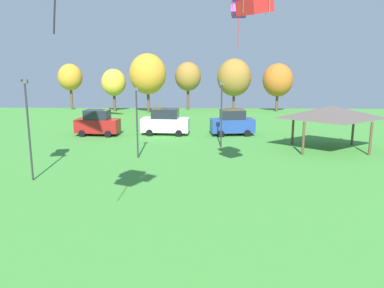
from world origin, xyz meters
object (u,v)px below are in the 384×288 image
(park_pavilion, at_px, (331,112))
(treeline_tree_0, at_px, (70,77))
(parked_car_leftmost, at_px, (97,123))
(treeline_tree_2, at_px, (148,74))
(parked_car_third_from_left, at_px, (232,123))
(light_post_2, at_px, (221,110))
(treeline_tree_1, at_px, (114,83))
(kite_flying_5, at_px, (239,3))
(light_post_0, at_px, (137,118))
(light_post_1, at_px, (28,125))
(treeline_tree_4, at_px, (234,78))
(treeline_tree_5, at_px, (278,80))
(treeline_tree_3, at_px, (188,77))
(parked_car_second_from_left, at_px, (165,122))

(park_pavilion, relative_size, treeline_tree_0, 1.04)
(parked_car_leftmost, relative_size, treeline_tree_2, 0.54)
(park_pavilion, xyz_separation_m, treeline_tree_0, (-28.88, 24.21, 1.43))
(parked_car_third_from_left, relative_size, park_pavilion, 0.65)
(light_post_2, xyz_separation_m, treeline_tree_1, (-13.58, 21.74, 0.81))
(parked_car_leftmost, bearing_deg, treeline_tree_2, 84.33)
(kite_flying_5, relative_size, parked_car_leftmost, 1.10)
(parked_car_third_from_left, relative_size, treeline_tree_1, 0.75)
(treeline_tree_0, distance_m, treeline_tree_2, 11.66)
(parked_car_third_from_left, distance_m, light_post_0, 12.07)
(light_post_1, bearing_deg, treeline_tree_1, 92.79)
(treeline_tree_1, bearing_deg, treeline_tree_4, 6.21)
(treeline_tree_1, xyz_separation_m, treeline_tree_5, (22.16, 0.36, 0.33))
(park_pavilion, bearing_deg, light_post_0, -168.28)
(kite_flying_5, relative_size, treeline_tree_3, 0.70)
(treeline_tree_4, bearing_deg, treeline_tree_5, -13.87)
(light_post_1, distance_m, treeline_tree_1, 31.26)
(treeline_tree_5, bearing_deg, parked_car_leftmost, -139.46)
(treeline_tree_1, height_order, treeline_tree_2, treeline_tree_2)
(light_post_0, bearing_deg, parked_car_leftmost, 121.24)
(treeline_tree_3, bearing_deg, treeline_tree_5, -7.05)
(parked_car_second_from_left, height_order, treeline_tree_3, treeline_tree_3)
(light_post_1, height_order, treeline_tree_1, light_post_1)
(treeline_tree_2, height_order, treeline_tree_4, treeline_tree_2)
(light_post_2, bearing_deg, treeline_tree_1, 122.00)
(light_post_0, bearing_deg, treeline_tree_1, 105.71)
(light_post_0, relative_size, treeline_tree_0, 0.83)
(parked_car_leftmost, distance_m, parked_car_second_from_left, 6.50)
(kite_flying_5, bearing_deg, treeline_tree_1, 125.98)
(parked_car_leftmost, relative_size, park_pavilion, 0.64)
(parked_car_second_from_left, height_order, parked_car_third_from_left, parked_car_second_from_left)
(light_post_1, relative_size, light_post_2, 1.14)
(kite_flying_5, relative_size, treeline_tree_0, 0.73)
(parked_car_leftmost, xyz_separation_m, light_post_1, (-0.44, -14.31, 2.28))
(parked_car_leftmost, xyz_separation_m, parked_car_second_from_left, (6.47, 0.52, 0.03))
(treeline_tree_1, xyz_separation_m, treeline_tree_2, (4.79, -1.02, 1.19))
(light_post_1, distance_m, treeline_tree_5, 37.73)
(parked_car_third_from_left, relative_size, treeline_tree_4, 0.61)
(treeline_tree_2, distance_m, treeline_tree_5, 17.45)
(treeline_tree_2, bearing_deg, light_post_0, -84.43)
(light_post_1, bearing_deg, treeline_tree_2, 83.83)
(park_pavilion, distance_m, light_post_2, 8.82)
(kite_flying_5, xyz_separation_m, parked_car_leftmost, (-12.95, 3.62, -10.45))
(treeline_tree_0, bearing_deg, treeline_tree_5, -3.01)
(light_post_2, xyz_separation_m, treeline_tree_3, (-3.58, 23.60, 1.52))
(treeline_tree_4, bearing_deg, parked_car_leftmost, -127.66)
(treeline_tree_0, height_order, treeline_tree_4, treeline_tree_4)
(light_post_0, xyz_separation_m, treeline_tree_5, (14.99, 25.86, 1.23))
(parked_car_leftmost, height_order, treeline_tree_0, treeline_tree_0)
(parked_car_second_from_left, xyz_separation_m, light_post_1, (-6.91, -14.83, 2.25))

